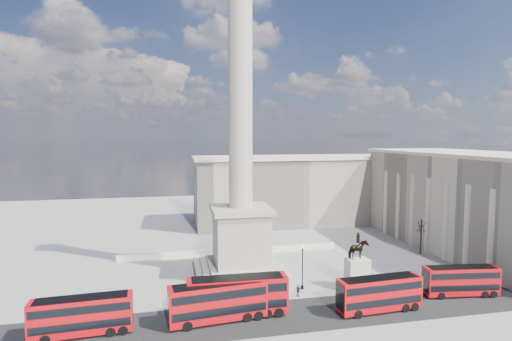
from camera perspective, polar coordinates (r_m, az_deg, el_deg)
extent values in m
plane|color=gray|center=(59.78, -1.31, -16.31)|extent=(180.00, 180.00, 0.00)
cube|color=#242424|center=(52.00, 6.61, -19.72)|extent=(120.00, 9.00, 0.01)
cube|color=#B0A593|center=(64.22, -2.15, -14.29)|extent=(14.00, 14.00, 1.00)
cube|color=#B0A593|center=(63.98, -2.15, -13.66)|extent=(12.00, 12.00, 0.50)
cube|color=#B0A593|center=(63.82, -2.15, -13.24)|extent=(10.00, 10.00, 0.50)
cube|color=#B0A593|center=(62.61, -2.17, -9.54)|extent=(8.00, 8.00, 8.00)
cube|color=#B0A593|center=(61.66, -2.18, -5.58)|extent=(9.00, 9.00, 0.80)
cylinder|color=#B0A592|center=(60.90, -2.24, 10.73)|extent=(3.60, 3.60, 34.00)
cube|color=beige|center=(74.55, -3.60, -11.50)|extent=(40.00, 0.60, 1.10)
cube|color=beige|center=(85.98, 28.32, -4.10)|extent=(18.00, 45.00, 18.00)
cube|color=beige|center=(85.10, 28.58, 2.10)|extent=(19.00, 46.00, 0.60)
cube|color=beige|center=(100.37, 5.77, -2.87)|extent=(50.00, 16.00, 16.00)
cube|color=beige|center=(99.57, 5.81, 1.87)|extent=(51.00, 17.00, 0.60)
cube|color=#B5090F|center=(49.16, -5.45, -18.09)|extent=(11.65, 3.88, 4.21)
cube|color=black|center=(49.46, -5.44, -18.89)|extent=(11.20, 3.89, 0.93)
cube|color=black|center=(48.73, -5.46, -16.88)|extent=(11.20, 3.89, 0.93)
cube|color=black|center=(48.36, -5.47, -15.76)|extent=(10.48, 3.50, 0.06)
cylinder|color=black|center=(49.32, -10.00, -20.48)|extent=(1.45, 2.83, 1.14)
cylinder|color=black|center=(50.67, -1.69, -19.68)|extent=(1.45, 2.83, 1.14)
cylinder|color=black|center=(51.04, -0.12, -19.48)|extent=(1.45, 2.83, 1.14)
cube|color=#B5090F|center=(50.23, -2.66, -17.39)|extent=(12.07, 2.99, 4.42)
cube|color=black|center=(50.54, -2.66, -18.22)|extent=(11.59, 3.04, 0.98)
cube|color=black|center=(49.79, -2.67, -16.14)|extent=(11.59, 3.04, 0.98)
cube|color=black|center=(49.42, -2.67, -14.99)|extent=(10.86, 2.69, 0.07)
cylinder|color=black|center=(50.68, -7.37, -19.67)|extent=(1.26, 2.88, 1.20)
cylinder|color=black|center=(51.55, 1.27, -19.19)|extent=(1.26, 2.88, 1.20)
cylinder|color=black|center=(51.84, 2.92, -19.05)|extent=(1.26, 2.88, 1.20)
cube|color=#B5090F|center=(53.76, 17.21, -16.40)|extent=(10.84, 3.12, 3.94)
cube|color=black|center=(54.02, 17.19, -17.09)|extent=(10.42, 3.15, 0.88)
cube|color=black|center=(53.40, 17.24, -15.35)|extent=(10.42, 3.15, 0.88)
cube|color=black|center=(53.07, 17.27, -14.38)|extent=(9.75, 2.80, 0.06)
cylinder|color=black|center=(52.74, 13.74, -18.84)|extent=(1.23, 2.62, 1.07)
cylinder|color=black|center=(56.00, 19.87, -17.54)|extent=(1.23, 2.62, 1.07)
cylinder|color=black|center=(56.71, 20.98, -17.28)|extent=(1.23, 2.62, 1.07)
cube|color=#B5090F|center=(62.62, 27.22, -13.77)|extent=(10.19, 3.52, 3.68)
cube|color=black|center=(62.83, 27.19, -14.34)|extent=(9.80, 3.53, 0.82)
cube|color=black|center=(62.32, 27.25, -12.92)|extent=(9.80, 3.53, 0.82)
cube|color=black|center=(62.06, 27.29, -12.14)|extent=(9.17, 3.17, 0.05)
cylinder|color=black|center=(61.56, 24.44, -15.63)|extent=(1.29, 2.50, 1.00)
cylinder|color=black|center=(64.61, 29.34, -14.83)|extent=(1.29, 2.50, 1.00)
cylinder|color=black|center=(65.26, 30.24, -14.67)|extent=(1.29, 2.50, 1.00)
cube|color=#B5090F|center=(49.79, -23.57, -18.42)|extent=(10.69, 3.01, 3.89)
cube|color=black|center=(50.07, -23.54, -19.15)|extent=(10.27, 3.04, 0.86)
cube|color=black|center=(49.39, -23.62, -17.32)|extent=(10.27, 3.04, 0.86)
cube|color=black|center=(49.05, -23.66, -16.30)|extent=(9.62, 2.71, 0.06)
cylinder|color=black|center=(51.12, -27.62, -20.09)|extent=(1.20, 2.58, 1.06)
cylinder|color=black|center=(50.16, -19.93, -20.31)|extent=(1.20, 2.58, 1.06)
cylinder|color=black|center=(50.06, -18.39, -20.32)|extent=(1.20, 2.58, 1.06)
cylinder|color=black|center=(59.40, 6.62, -16.23)|extent=(0.43, 0.43, 0.49)
cylinder|color=black|center=(58.49, 6.65, -13.78)|extent=(0.16, 0.16, 5.84)
cylinder|color=black|center=(57.64, 6.68, -11.13)|extent=(0.29, 0.29, 0.29)
sphere|color=silver|center=(57.55, 6.68, -10.80)|extent=(0.54, 0.54, 0.54)
cube|color=beige|center=(60.96, 14.23, -15.79)|extent=(3.89, 2.92, 0.49)
cube|color=beige|center=(60.32, 14.27, -14.10)|extent=(3.11, 2.14, 4.28)
imported|color=black|center=(59.28, 14.35, -10.94)|extent=(3.41, 2.48, 2.63)
cylinder|color=black|center=(58.86, 14.38, -9.43)|extent=(0.49, 0.49, 1.17)
sphere|color=black|center=(58.68, 14.40, -8.72)|extent=(0.35, 0.35, 0.35)
cylinder|color=#332319|center=(74.21, 32.72, -9.68)|extent=(0.31, 0.31, 7.85)
cylinder|color=#332319|center=(76.97, 28.49, -9.51)|extent=(0.30, 0.30, 6.46)
cylinder|color=#332319|center=(80.12, 22.50, -8.73)|extent=(0.28, 0.28, 6.44)
imported|color=#212327|center=(63.34, 14.12, -14.40)|extent=(0.69, 0.55, 1.68)
imported|color=#212327|center=(60.44, 19.28, -15.58)|extent=(0.92, 0.86, 1.51)
imported|color=#212327|center=(56.59, 6.04, -16.70)|extent=(0.97, 0.97, 1.65)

